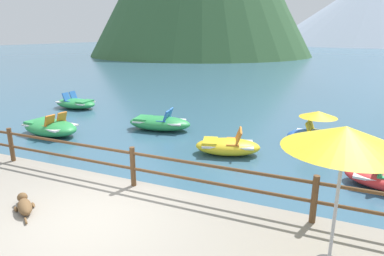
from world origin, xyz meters
name	(u,v)px	position (x,y,z in m)	size (l,w,h in m)	color
ground_plane	(302,65)	(0.00, 40.00, 0.00)	(200.00, 200.00, 0.00)	#38607A
dock_railing	(133,163)	(0.00, 1.55, 0.98)	(23.92, 0.12, 0.95)	brown
beach_umbrella	(345,140)	(4.29, 0.32, 2.45)	(1.70, 1.70, 2.24)	#B2B2B7
dog_resting	(24,205)	(-1.38, -0.30, 0.52)	(0.90, 0.69, 0.26)	brown
pedal_boat_0	(319,134)	(3.78, 7.56, 0.43)	(2.31, 1.54, 1.25)	blue
pedal_boat_1	(159,123)	(-2.38, 7.12, 0.30)	(2.75, 1.58, 0.89)	green
pedal_boat_2	(50,127)	(-5.97, 4.82, 0.31)	(2.61, 1.64, 0.90)	green
pedal_boat_3	(76,103)	(-8.46, 8.99, 0.27)	(2.40, 1.30, 0.84)	green
pedal_boat_4	(227,146)	(1.06, 5.48, 0.28)	(2.33, 1.66, 0.85)	yellow
distant_peak	(376,9)	(14.26, 131.32, 11.90)	(71.11, 71.11, 23.80)	#93A3B7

